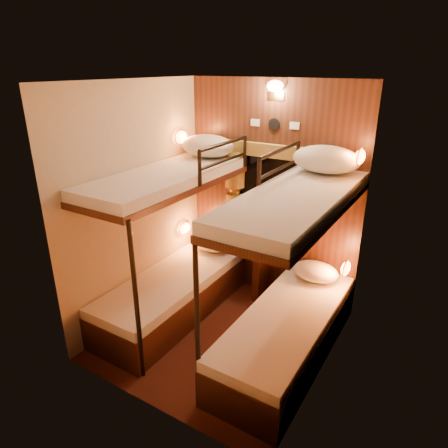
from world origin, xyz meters
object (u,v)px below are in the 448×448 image
Objects in this scene: bunk_right at (289,303)px; bottle_right at (274,239)px; table at (262,264)px; bottle_left at (253,235)px; bunk_left at (173,267)px.

bottle_right is at bearing 123.13° from bunk_right.
bottle_left reaches higher than table.
bunk_right is at bearing -45.40° from bottle_left.
bunk_right is at bearing 0.00° from bunk_left.
table is at bearing 129.67° from bunk_right.
bunk_right reaches higher than bottle_left.
bunk_right is 8.83× the size of bottle_left.
bottle_left is (0.52, 0.79, 0.18)m from bunk_left.
bottle_left is 0.26m from bottle_right.
table is (0.65, 0.78, -0.14)m from bunk_left.
bunk_left is 8.83× the size of bottle_left.
bottle_left is at bearing 179.49° from bottle_right.
bunk_right is 2.90× the size of table.
bunk_left is 2.90× the size of table.
bottle_right is (0.13, 0.01, 0.34)m from table.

